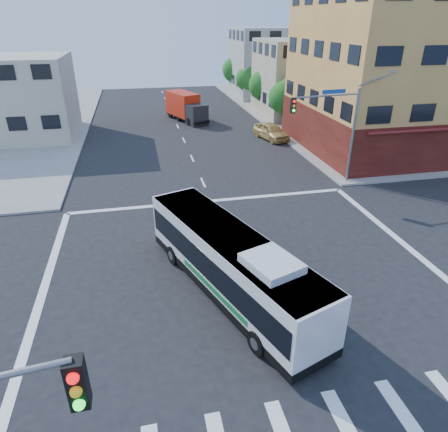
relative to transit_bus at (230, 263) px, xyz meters
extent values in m
plane|color=black|center=(1.03, 0.78, -1.64)|extent=(120.00, 120.00, 0.00)
cube|color=gray|center=(36.03, 35.78, -1.57)|extent=(50.00, 50.00, 0.15)
cube|color=gold|center=(21.03, 19.28, 5.36)|extent=(18.00, 15.00, 14.00)
cube|color=#5F2015|center=(21.03, 19.28, 0.36)|extent=(18.09, 15.08, 4.00)
cube|color=tan|center=(18.03, 34.78, 2.86)|extent=(12.00, 10.00, 9.00)
cube|color=#A09F9A|center=(18.03, 48.78, 3.36)|extent=(12.00, 10.00, 10.00)
cube|color=beige|center=(-15.97, 30.78, 2.36)|extent=(12.00, 10.00, 8.00)
cylinder|color=slate|center=(11.83, 11.58, 1.86)|extent=(0.18, 0.18, 7.00)
cylinder|color=slate|center=(9.33, 11.33, 4.96)|extent=(5.01, 0.62, 0.12)
cube|color=black|center=(6.83, 11.08, 4.46)|extent=(0.32, 0.30, 1.00)
sphere|color=#FF0C0C|center=(6.83, 10.91, 4.76)|extent=(0.20, 0.20, 0.20)
sphere|color=yellow|center=(6.83, 10.91, 4.46)|extent=(0.20, 0.20, 0.20)
sphere|color=#19FF33|center=(6.83, 10.91, 4.16)|extent=(0.20, 0.20, 0.20)
cube|color=navy|center=(9.83, 11.38, 5.21)|extent=(1.80, 0.22, 0.28)
cube|color=gray|center=(14.33, 11.83, 6.36)|extent=(0.50, 0.22, 0.14)
cube|color=black|center=(-4.77, -9.52, 4.46)|extent=(0.32, 0.30, 1.00)
sphere|color=#FF0C0C|center=(-4.77, -9.69, 4.76)|extent=(0.20, 0.20, 0.20)
sphere|color=yellow|center=(-4.77, -9.69, 4.46)|extent=(0.20, 0.20, 0.20)
sphere|color=#19FF33|center=(-4.77, -9.69, 4.16)|extent=(0.20, 0.20, 0.20)
cylinder|color=#362613|center=(12.83, 28.78, -0.68)|extent=(0.28, 0.28, 1.92)
sphere|color=#1C5D1A|center=(12.83, 28.78, 1.72)|extent=(3.60, 3.60, 3.60)
sphere|color=#1C5D1A|center=(13.23, 28.48, 2.62)|extent=(2.52, 2.52, 2.52)
cylinder|color=#362613|center=(12.83, 36.78, -0.65)|extent=(0.28, 0.28, 1.99)
sphere|color=#1C5D1A|center=(12.83, 36.78, 1.87)|extent=(3.80, 3.80, 3.80)
sphere|color=#1C5D1A|center=(13.23, 36.48, 2.82)|extent=(2.66, 2.66, 2.66)
cylinder|color=#362613|center=(12.83, 44.78, -0.70)|extent=(0.28, 0.28, 1.89)
sphere|color=#1C5D1A|center=(12.83, 44.78, 1.61)|extent=(3.40, 3.40, 3.40)
sphere|color=#1C5D1A|center=(13.23, 44.48, 2.46)|extent=(2.38, 2.38, 2.38)
cylinder|color=#362613|center=(12.83, 52.78, -0.63)|extent=(0.28, 0.28, 2.03)
sphere|color=#1C5D1A|center=(12.83, 52.78, 1.99)|extent=(4.00, 4.00, 4.00)
sphere|color=#1C5D1A|center=(13.23, 52.48, 2.99)|extent=(2.80, 2.80, 2.80)
cube|color=black|center=(-0.01, 0.02, -1.12)|extent=(6.14, 11.50, 0.42)
cube|color=silver|center=(-0.01, 0.02, 0.03)|extent=(6.12, 11.47, 2.69)
cube|color=black|center=(-0.01, 0.02, 0.20)|extent=(6.05, 11.17, 1.18)
cube|color=black|center=(-1.92, 5.29, 0.10)|extent=(2.10, 0.81, 1.27)
cube|color=#E5590C|center=(-1.93, 5.32, 1.05)|extent=(1.71, 0.66, 0.26)
cube|color=silver|center=(-0.01, 0.02, 1.32)|extent=(6.00, 11.24, 0.11)
cube|color=silver|center=(0.96, -2.64, 1.55)|extent=(2.29, 2.53, 0.34)
cube|color=#13672F|center=(-0.99, -0.84, -0.65)|extent=(1.79, 4.89, 0.26)
cube|color=#13672F|center=(1.30, -0.01, -0.65)|extent=(1.79, 4.89, 0.26)
cylinder|color=black|center=(-2.30, 3.04, -1.15)|extent=(0.60, 1.02, 0.98)
cylinder|color=#99999E|center=(-2.43, 3.00, -1.15)|extent=(0.20, 0.47, 0.49)
cylinder|color=black|center=(-0.18, 3.81, -1.15)|extent=(0.60, 1.02, 0.98)
cylinder|color=#99999E|center=(-0.06, 3.86, -1.15)|extent=(0.20, 0.47, 0.49)
cylinder|color=black|center=(0.17, -3.77, -1.15)|extent=(0.60, 1.02, 0.98)
cylinder|color=#99999E|center=(0.04, -3.82, -1.15)|extent=(0.20, 0.47, 0.49)
cylinder|color=black|center=(2.29, -3.01, -1.15)|extent=(0.60, 1.02, 0.98)
cylinder|color=#99999E|center=(2.41, -2.96, -1.15)|extent=(0.20, 0.47, 0.49)
cube|color=black|center=(3.33, 31.95, -0.47)|extent=(2.66, 2.61, 2.35)
cube|color=black|center=(3.64, 31.15, -0.11)|extent=(1.79, 0.76, 0.90)
cube|color=red|center=(2.08, 35.15, 0.25)|extent=(3.86, 5.50, 2.71)
cube|color=black|center=(2.48, 34.14, -1.15)|extent=(4.48, 7.45, 0.27)
cylinder|color=black|center=(2.38, 31.78, -1.19)|extent=(0.56, 0.93, 0.90)
cylinder|color=black|center=(4.15, 32.46, -1.19)|extent=(0.56, 0.93, 0.90)
cylinder|color=black|center=(1.43, 34.22, -1.19)|extent=(0.56, 0.93, 0.90)
cylinder|color=black|center=(3.20, 34.91, -1.19)|extent=(0.56, 0.93, 0.90)
cylinder|color=black|center=(0.61, 36.32, -1.19)|extent=(0.56, 0.93, 0.90)
cylinder|color=black|center=(2.38, 37.01, -1.19)|extent=(0.56, 0.93, 0.90)
imported|color=tan|center=(9.94, 24.31, -0.82)|extent=(3.09, 5.17, 1.65)
camera|label=1|loc=(-3.41, -14.48, 9.77)|focal=32.00mm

